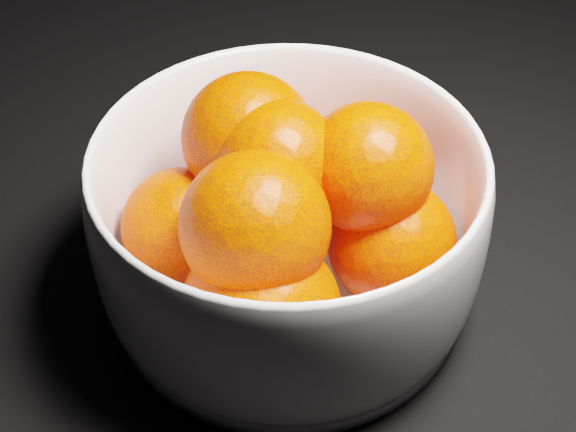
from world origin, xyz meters
TOP-DOWN VIEW (x-y plane):
  - ground at (0.00, 0.00)m, footprint 3.00×3.00m
  - bowl at (-0.25, -0.25)m, footprint 0.25×0.25m
  - orange_pile at (-0.26, -0.25)m, footprint 0.19×0.17m

SIDE VIEW (x-z plane):
  - ground at x=0.00m, z-range 0.00..0.00m
  - bowl at x=-0.25m, z-range 0.00..0.12m
  - orange_pile at x=-0.26m, z-range 0.01..0.15m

